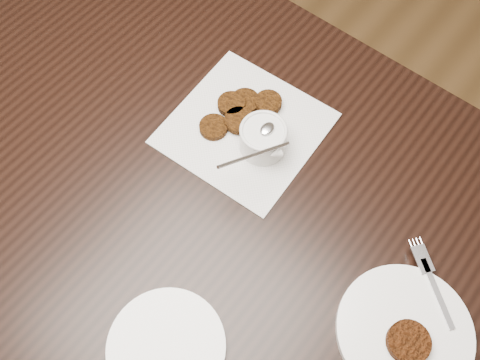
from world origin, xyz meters
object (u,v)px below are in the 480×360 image
Objects in this scene: napkin at (245,128)px; sauce_ramekin at (264,129)px; table at (202,237)px; plate_empty at (166,347)px; plate_with_patty at (406,330)px.

sauce_ramekin reaches higher than napkin.
table is at bearing -125.48° from sauce_ramekin.
napkin is (0.03, 0.13, 0.38)m from table.
table is 0.40m from napkin.
napkin is at bearing 111.70° from plate_empty.
plate_empty is (0.16, -0.40, 0.00)m from napkin.
plate_empty is (0.11, -0.39, -0.06)m from sauce_ramekin.
napkin is at bearing 161.90° from plate_with_patty.
plate_empty is at bearing -55.23° from table.
napkin is 0.08m from sauce_ramekin.
napkin is 2.24× the size of sauce_ramekin.
plate_with_patty reaches higher than table.
plate_empty reaches higher than napkin.
plate_with_patty is (0.44, -0.14, 0.01)m from napkin.
plate_empty is (0.19, -0.27, 0.38)m from table.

